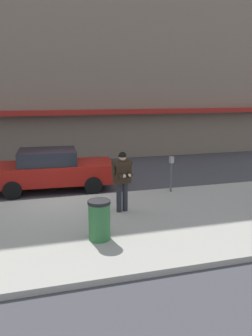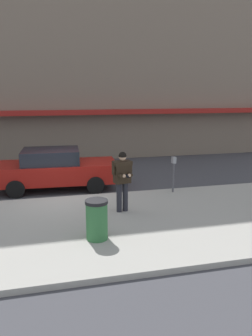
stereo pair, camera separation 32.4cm
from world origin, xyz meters
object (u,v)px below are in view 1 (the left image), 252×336
object	(u,v)px
man_texting_on_phone	(122,175)
trash_bin	(99,220)
parked_sedan_mid	(52,169)
parking_meter	(171,169)

from	to	relation	value
man_texting_on_phone	trash_bin	size ratio (longest dim) A/B	1.84
parked_sedan_mid	trash_bin	xyz separation A→B (m)	(0.83, -5.02, -0.16)
parked_sedan_mid	parking_meter	world-z (taller)	parked_sedan_mid
parking_meter	parked_sedan_mid	bearing A→B (deg)	155.47
man_texting_on_phone	parking_meter	world-z (taller)	man_texting_on_phone
parked_sedan_mid	man_texting_on_phone	xyz separation A→B (m)	(1.84, -3.32, 0.46)
trash_bin	man_texting_on_phone	bearing A→B (deg)	58.99
parking_meter	trash_bin	distance (m)	4.53
man_texting_on_phone	trash_bin	bearing A→B (deg)	-121.01
man_texting_on_phone	parking_meter	distance (m)	2.66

